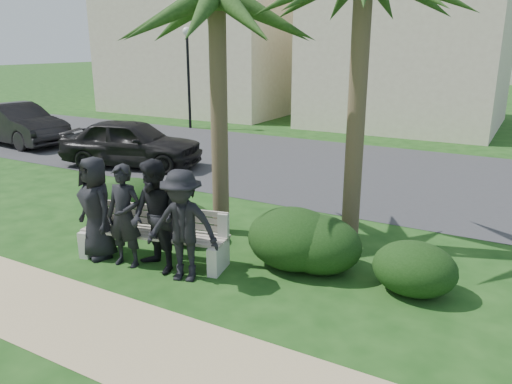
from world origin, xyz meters
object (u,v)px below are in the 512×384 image
(street_lamp, at_px, (188,60))
(man_d, at_px, (182,226))
(car_a, at_px, (131,143))
(man_a, at_px, (96,208))
(man_c, at_px, (155,217))
(park_bench, at_px, (154,238))
(man_b, at_px, (124,216))
(palm_left, at_px, (217,0))
(car_b, at_px, (17,124))

(street_lamp, relative_size, man_d, 2.39)
(street_lamp, height_order, car_a, street_lamp)
(man_a, distance_m, man_c, 1.27)
(street_lamp, distance_m, park_bench, 14.48)
(man_b, distance_m, man_d, 1.17)
(park_bench, height_order, palm_left, palm_left)
(car_b, bearing_deg, man_a, -114.37)
(park_bench, distance_m, man_b, 0.65)
(man_d, distance_m, car_b, 13.56)
(man_c, bearing_deg, street_lamp, 143.02)
(man_c, relative_size, palm_left, 0.35)
(man_a, bearing_deg, man_d, 18.03)
(palm_left, height_order, car_a, palm_left)
(man_c, bearing_deg, palm_left, 110.18)
(palm_left, bearing_deg, car_a, 148.57)
(man_c, xyz_separation_m, palm_left, (-0.07, 1.99, 3.40))
(park_bench, bearing_deg, car_a, 123.83)
(man_a, height_order, man_b, man_a)
(park_bench, bearing_deg, man_c, -54.12)
(park_bench, xyz_separation_m, man_d, (0.88, -0.32, 0.49))
(man_c, height_order, car_a, man_c)
(street_lamp, distance_m, palm_left, 13.10)
(man_a, bearing_deg, car_b, 168.04)
(park_bench, height_order, car_b, car_b)
(street_lamp, xyz_separation_m, man_b, (7.76, -12.13, -2.07))
(man_c, relative_size, man_d, 1.04)
(palm_left, bearing_deg, man_d, -72.44)
(man_c, bearing_deg, car_a, 154.27)
(park_bench, distance_m, man_a, 1.13)
(park_bench, relative_size, palm_left, 0.51)
(car_a, bearing_deg, palm_left, -137.33)
(man_b, xyz_separation_m, palm_left, (0.53, 2.08, 3.46))
(park_bench, bearing_deg, man_b, -140.87)
(man_b, xyz_separation_m, man_c, (0.59, 0.09, 0.06))
(man_a, distance_m, car_b, 11.93)
(palm_left, xyz_separation_m, car_b, (-11.56, 3.87, -3.58))
(street_lamp, height_order, park_bench, street_lamp)
(street_lamp, bearing_deg, palm_left, -50.53)
(park_bench, xyz_separation_m, palm_left, (0.24, 1.72, 3.92))
(man_a, distance_m, man_d, 1.85)
(car_a, bearing_deg, man_b, -153.65)
(car_a, height_order, car_b, car_b)
(man_b, height_order, man_c, man_c)
(park_bench, height_order, man_c, man_c)
(man_c, relative_size, car_a, 0.44)
(park_bench, relative_size, car_a, 0.63)
(park_bench, xyz_separation_m, man_a, (-0.96, -0.33, 0.49))
(man_c, bearing_deg, man_d, 13.29)
(man_d, xyz_separation_m, car_b, (-12.21, 5.91, -0.15))
(park_bench, relative_size, car_b, 0.59)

